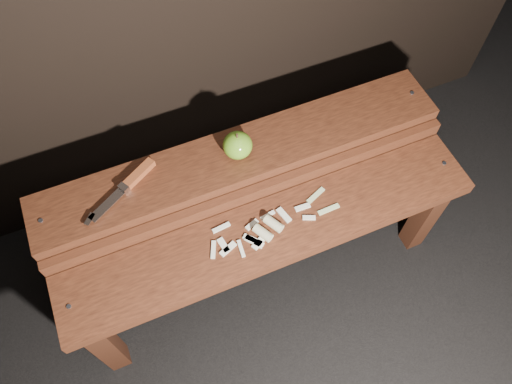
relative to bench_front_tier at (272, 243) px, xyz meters
name	(u,v)px	position (x,y,z in m)	size (l,w,h in m)	color
ground	(263,270)	(0.00, 0.06, -0.35)	(60.00, 60.00, 0.00)	black
bench_front_tier	(272,243)	(0.00, 0.00, 0.00)	(1.20, 0.20, 0.42)	#35180D
bench_rear_tier	(242,170)	(0.00, 0.23, 0.06)	(1.20, 0.21, 0.50)	#35180D
apple	(238,145)	(-0.01, 0.23, 0.18)	(0.08, 0.08, 0.09)	#5D8D1C
knife	(131,181)	(-0.31, 0.25, 0.16)	(0.22, 0.14, 0.02)	brown
apple_scraps	(266,229)	(-0.02, 0.01, 0.08)	(0.39, 0.11, 0.03)	beige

